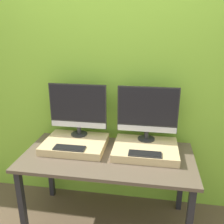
% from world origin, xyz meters
% --- Properties ---
extents(wall_back, '(8.00, 0.04, 2.60)m').
position_xyz_m(wall_back, '(0.00, 0.82, 1.30)').
color(wall_back, '#8CC638').
rests_on(wall_back, ground_plane).
extents(workbench, '(1.53, 0.75, 0.74)m').
position_xyz_m(workbench, '(0.00, 0.37, 0.66)').
color(workbench, brown).
rests_on(workbench, ground_plane).
extents(wooden_riser_left, '(0.58, 0.46, 0.07)m').
position_xyz_m(wooden_riser_left, '(-0.33, 0.48, 0.78)').
color(wooden_riser_left, '#D6B77F').
rests_on(wooden_riser_left, workbench).
extents(monitor_left, '(0.56, 0.16, 0.51)m').
position_xyz_m(monitor_left, '(-0.33, 0.62, 1.09)').
color(monitor_left, '#282828').
rests_on(monitor_left, wooden_riser_left).
extents(keyboard_left, '(0.28, 0.11, 0.01)m').
position_xyz_m(keyboard_left, '(-0.33, 0.31, 0.82)').
color(keyboard_left, '#2D2D2D').
rests_on(keyboard_left, wooden_riser_left).
extents(wooden_riser_right, '(0.58, 0.46, 0.07)m').
position_xyz_m(wooden_riser_right, '(0.33, 0.48, 0.78)').
color(wooden_riser_right, '#D6B77F').
rests_on(wooden_riser_right, workbench).
extents(monitor_right, '(0.56, 0.16, 0.51)m').
position_xyz_m(monitor_right, '(0.33, 0.62, 1.09)').
color(monitor_right, '#282828').
rests_on(monitor_right, wooden_riser_right).
extents(keyboard_right, '(0.28, 0.11, 0.01)m').
position_xyz_m(keyboard_right, '(0.33, 0.31, 0.82)').
color(keyboard_right, '#2D2D2D').
rests_on(keyboard_right, wooden_riser_right).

